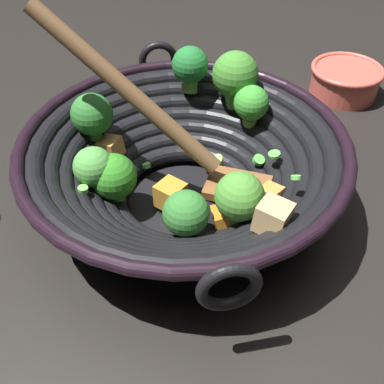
{
  "coord_description": "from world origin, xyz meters",
  "views": [
    {
      "loc": [
        -0.4,
        -0.03,
        0.4
      ],
      "look_at": [
        -0.01,
        -0.01,
        0.03
      ],
      "focal_mm": 43.88,
      "sensor_mm": 36.0,
      "label": 1
    }
  ],
  "objects": [
    {
      "name": "ground_plane",
      "position": [
        0.0,
        0.0,
        0.0
      ],
      "size": [
        4.0,
        4.0,
        0.0
      ],
      "primitive_type": "plane",
      "color": "black"
    },
    {
      "name": "wok",
      "position": [
        0.0,
        0.0,
        0.07
      ],
      "size": [
        0.4,
        0.36,
        0.23
      ],
      "color": "black",
      "rests_on": "ground"
    },
    {
      "name": "prep_bowl",
      "position": [
        0.27,
        -0.24,
        0.03
      ],
      "size": [
        0.11,
        0.11,
        0.05
      ],
      "color": "#D15647",
      "rests_on": "ground"
    }
  ]
}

